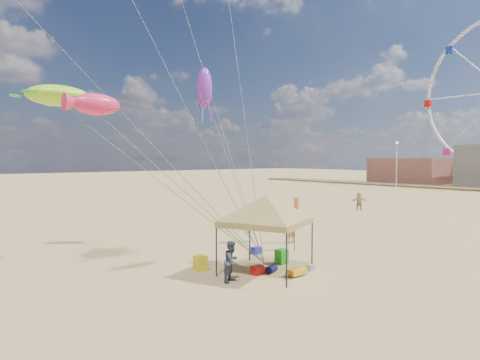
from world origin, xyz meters
The scene contains 20 objects.
ground centered at (0.00, 0.00, 0.00)m, with size 280.00×280.00×0.00m, color tan.
canopy_tent centered at (-1.41, -0.62, 3.39)m, with size 6.07×6.07×4.07m.
feather_flag centered at (2.98, 1.68, 2.00)m, with size 0.44×0.15×2.99m.
cooler_red centered at (-1.93, -0.62, 0.19)m, with size 0.54×0.38×0.38m, color red.
cooler_blue centered at (0.62, 2.39, 0.19)m, with size 0.54×0.38×0.38m, color #131BA2.
bag_navy centered at (-1.29, -0.86, 0.18)m, with size 0.36×0.36×0.60m, color black.
bag_orange centered at (-2.86, 2.78, 0.18)m, with size 0.36×0.36×0.60m, color #C7440B.
chair_green centered at (0.25, 0.06, 0.35)m, with size 0.50×0.50×0.70m, color #1C9C1E.
chair_yellow centered at (-3.56, 1.50, 0.35)m, with size 0.50×0.50×0.70m, color yellow.
crate_grey centered at (0.38, -1.69, 0.14)m, with size 0.34×0.30×0.28m, color gray.
beach_cart centered at (-0.74, -1.90, 0.20)m, with size 0.90×0.50×0.24m, color #C89016.
person_near_a centered at (4.20, 3.27, 0.96)m, with size 0.70×0.46×1.92m, color #A87360.
person_near_b centered at (-3.49, -0.78, 0.86)m, with size 0.84×0.66×1.73m, color #3E4755.
person_near_c centered at (2.22, 5.11, 0.94)m, with size 1.22×0.70×1.88m, color white.
person_far_c centered at (21.08, 10.16, 0.91)m, with size 1.69×0.54×1.82m, color tan.
building_north centered at (67.00, 30.00, 2.60)m, with size 10.00×14.00×5.20m, color #8C5947.
lamp_north centered at (55.00, 26.00, 5.52)m, with size 0.50×0.50×8.25m.
turtle_kite centered at (-8.58, 5.29, 7.95)m, with size 2.73×2.19×0.91m, color #92EB18.
fish_kite centered at (-8.04, 2.08, 7.29)m, with size 1.91×0.96×0.85m, color #ED2756.
squid_kite centered at (0.54, 7.16, 9.50)m, with size 0.97×0.97×2.52m, color purple.
Camera 1 is at (-13.95, -14.25, 5.16)m, focal length 30.95 mm.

